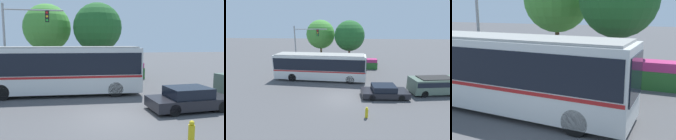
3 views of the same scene
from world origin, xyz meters
TOP-DOWN VIEW (x-y plane):
  - ground_plane at (0.00, 0.00)m, footprint 140.00×140.00m
  - city_bus at (-2.84, 5.28)m, footprint 11.40×3.17m
  - sedan_foreground at (4.18, 0.49)m, footprint 4.46×2.08m
  - traffic_light_pole at (-6.06, 8.99)m, footprint 4.76×0.24m
  - flowering_hedge at (2.13, 11.14)m, footprint 6.01×1.24m
  - street_tree_left at (-4.38, 14.73)m, footprint 4.98×4.98m
  - street_tree_centre at (0.72, 12.19)m, footprint 4.82×4.82m
  - fire_hydrant at (2.17, -3.27)m, footprint 0.22×0.22m

SIDE VIEW (x-z plane):
  - ground_plane at x=0.00m, z-range 0.00..0.00m
  - fire_hydrant at x=2.17m, z-range -0.02..0.84m
  - sedan_foreground at x=4.18m, z-range -0.03..1.19m
  - flowering_hedge at x=2.13m, z-range -0.01..1.55m
  - city_bus at x=-2.84m, z-range 0.23..3.51m
  - traffic_light_pole at x=-6.06m, z-range 0.98..7.59m
  - street_tree_centre at x=0.72m, z-range 1.31..8.77m
  - street_tree_left at x=-4.38m, z-range 1.31..8.92m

